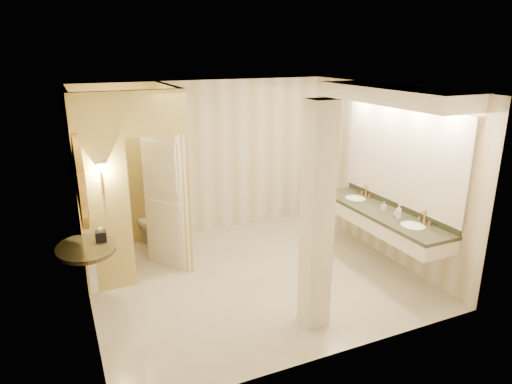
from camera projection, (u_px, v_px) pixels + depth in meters
floor at (253, 276)px, 6.71m from camera, size 4.50×4.50×0.00m
ceiling at (252, 89)px, 5.90m from camera, size 4.50×4.50×0.00m
wall_back at (207, 158)px, 8.04m from camera, size 4.50×0.02×2.70m
wall_front at (333, 242)px, 4.56m from camera, size 4.50×0.02×2.70m
wall_left at (80, 212)px, 5.42m from camera, size 0.02×4.00×2.70m
wall_right at (383, 172)px, 7.18m from camera, size 0.02×4.00×2.70m
toilet_closet at (156, 178)px, 6.69m from camera, size 1.50×1.55×2.70m
wall_sconce at (101, 169)px, 5.81m from camera, size 0.14×0.14×0.42m
vanity at (388, 162)px, 6.65m from camera, size 0.75×2.64×2.09m
console_shelf at (83, 211)px, 5.49m from camera, size 0.90×0.90×1.90m
pillar at (317, 219)px, 5.19m from camera, size 0.29×0.29×2.70m
tissue_box at (101, 236)px, 5.76m from camera, size 0.14×0.14×0.13m
toilet at (152, 225)px, 7.69m from camera, size 0.59×0.80×0.73m
soap_bottle_a at (384, 206)px, 6.82m from camera, size 0.08×0.08×0.14m
soap_bottle_b at (397, 213)px, 6.59m from camera, size 0.11×0.11×0.12m
soap_bottle_c at (399, 212)px, 6.48m from camera, size 0.11×0.11×0.22m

